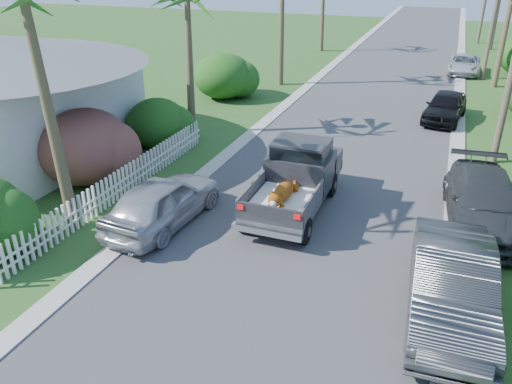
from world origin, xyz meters
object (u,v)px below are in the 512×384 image
at_px(parked_car_rn, 451,286).
at_px(utility_pole_c, 497,2).
at_px(parked_car_rm, 484,202).
at_px(parked_car_ln, 163,201).
at_px(parked_car_rd, 464,64).
at_px(parked_car_rf, 445,107).
at_px(pickup_truck, 298,175).

height_order(parked_car_rn, utility_pole_c, utility_pole_c).
relative_size(parked_car_rm, parked_car_ln, 1.16).
bearing_deg(parked_car_rn, parked_car_rd, 86.47).
distance_m(parked_car_rn, utility_pole_c, 25.49).
xyz_separation_m(parked_car_rm, parked_car_rf, (-1.40, 10.30, -0.04)).
bearing_deg(parked_car_rm, parked_car_rn, -104.19).
xyz_separation_m(pickup_truck, parked_car_rm, (5.46, 0.68, -0.28)).
bearing_deg(parked_car_rn, pickup_truck, 136.00).
xyz_separation_m(pickup_truck, parked_car_rf, (4.06, 10.97, -0.32)).
relative_size(parked_car_ln, utility_pole_c, 0.48).
bearing_deg(parked_car_rf, parked_car_rm, -74.39).
height_order(pickup_truck, utility_pole_c, utility_pole_c).
relative_size(parked_car_rn, parked_car_rf, 1.19).
height_order(parked_car_rm, utility_pole_c, utility_pole_c).
bearing_deg(pickup_truck, parked_car_rn, -40.96).
xyz_separation_m(parked_car_rn, parked_car_ln, (-7.99, 1.44, -0.06)).
xyz_separation_m(parked_car_rf, utility_pole_c, (2.00, 10.14, 3.91)).
relative_size(parked_car_rn, utility_pole_c, 0.54).
height_order(parked_car_rn, parked_car_rf, parked_car_rn).
height_order(pickup_truck, parked_car_rf, pickup_truck).
height_order(parked_car_rf, utility_pole_c, utility_pole_c).
relative_size(parked_car_rf, utility_pole_c, 0.45).
xyz_separation_m(parked_car_ln, utility_pole_c, (9.38, 23.73, 3.86)).
bearing_deg(parked_car_rd, parked_car_rf, -92.82).
bearing_deg(utility_pole_c, pickup_truck, -106.01).
distance_m(parked_car_rm, parked_car_rd, 21.74).
xyz_separation_m(parked_car_rd, utility_pole_c, (1.17, -1.29, 4.01)).
bearing_deg(parked_car_rm, parked_car_ln, -164.12).
xyz_separation_m(parked_car_rd, parked_car_ln, (-8.21, -25.02, 0.15)).
bearing_deg(parked_car_rm, pickup_truck, -177.57).
distance_m(parked_car_rf, parked_car_ln, 15.46).
bearing_deg(parked_car_rn, parked_car_ln, 166.77).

